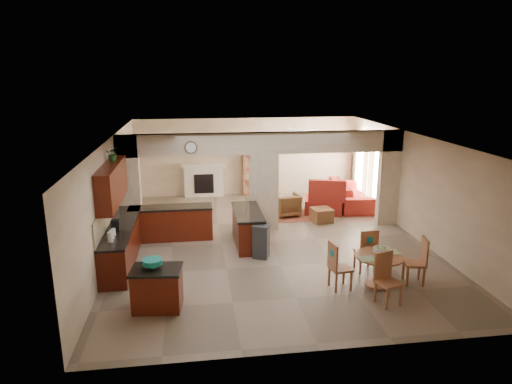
{
  "coord_description": "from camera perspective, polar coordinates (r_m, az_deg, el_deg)",
  "views": [
    {
      "loc": [
        -1.95,
        -11.32,
        4.42
      ],
      "look_at": [
        -0.32,
        0.3,
        1.3
      ],
      "focal_mm": 32.0,
      "sensor_mm": 36.0,
      "label": 1
    }
  ],
  "objects": [
    {
      "name": "fruit_bowl",
      "position": [
        9.99,
        15.33,
        -7.07
      ],
      "size": [
        0.32,
        0.32,
        0.17
      ],
      "primitive_type": "cylinder",
      "color": "#73A723",
      "rests_on": "dining_table"
    },
    {
      "name": "wall_back",
      "position": [
        16.71,
        -1.15,
        4.46
      ],
      "size": [
        8.0,
        0.0,
        8.0
      ],
      "primitive_type": "plane",
      "rotation": [
        1.57,
        0.0,
        0.0
      ],
      "color": "beige",
      "rests_on": "floor"
    },
    {
      "name": "kitchen_counter",
      "position": [
        11.83,
        -13.91,
        -5.11
      ],
      "size": [
        2.52,
        3.29,
        1.48
      ],
      "color": "#3D0907",
      "rests_on": "floor"
    },
    {
      "name": "trash_can",
      "position": [
        11.14,
        0.64,
        -6.36
      ],
      "size": [
        0.46,
        0.43,
        0.77
      ],
      "primitive_type": "cube",
      "rotation": [
        0.0,
        0.0,
        -0.4
      ],
      "color": "#2B2C2E",
      "rests_on": "floor"
    },
    {
      "name": "chaise",
      "position": [
        14.85,
        8.37,
        -1.68
      ],
      "size": [
        1.36,
        1.22,
        0.46
      ],
      "primitive_type": "cube",
      "rotation": [
        0.0,
        0.0,
        -0.26
      ],
      "color": "maroon",
      "rests_on": "floor"
    },
    {
      "name": "armchair",
      "position": [
        14.39,
        3.87,
        -1.6
      ],
      "size": [
        0.85,
        0.87,
        0.7
      ],
      "primitive_type": "imported",
      "rotation": [
        0.0,
        0.0,
        3.29
      ],
      "color": "maroon",
      "rests_on": "floor"
    },
    {
      "name": "partition_center_pier",
      "position": [
        12.91,
        0.99,
        -0.03
      ],
      "size": [
        0.8,
        0.25,
        2.2
      ],
      "primitive_type": "cube",
      "color": "beige",
      "rests_on": "floor"
    },
    {
      "name": "rug",
      "position": [
        14.48,
        4.99,
        -2.94
      ],
      "size": [
        1.6,
        1.3,
        0.01
      ],
      "primitive_type": "cube",
      "color": "brown",
      "rests_on": "floor"
    },
    {
      "name": "ceiling_fan",
      "position": [
        14.85,
        5.58,
        7.61
      ],
      "size": [
        1.0,
        1.0,
        0.1
      ],
      "primitive_type": "cylinder",
      "color": "white",
      "rests_on": "ceiling"
    },
    {
      "name": "chair_west",
      "position": [
        9.69,
        10.09,
        -8.88
      ],
      "size": [
        0.48,
        0.48,
        1.02
      ],
      "rotation": [
        0.0,
        0.0,
        1.71
      ],
      "color": "brown",
      "rests_on": "floor"
    },
    {
      "name": "plant",
      "position": [
        11.27,
        -17.47,
        4.59
      ],
      "size": [
        0.32,
        0.28,
        0.34
      ],
      "primitive_type": "imported",
      "rotation": [
        0.0,
        0.0,
        0.03
      ],
      "color": "#1C4C14",
      "rests_on": "upper_cabinets"
    },
    {
      "name": "floor",
      "position": [
        12.31,
        1.69,
        -6.17
      ],
      "size": [
        10.0,
        10.0,
        0.0
      ],
      "primitive_type": "plane",
      "color": "#786653",
      "rests_on": "ground"
    },
    {
      "name": "wall_front",
      "position": [
        7.27,
        8.47,
        -9.83
      ],
      "size": [
        8.0,
        0.0,
        8.0
      ],
      "primitive_type": "plane",
      "rotation": [
        -1.57,
        0.0,
        0.0
      ],
      "color": "beige",
      "rests_on": "floor"
    },
    {
      "name": "fireplace",
      "position": [
        16.6,
        -6.56,
        1.53
      ],
      "size": [
        1.6,
        0.35,
        1.2
      ],
      "color": "#F1E2D1",
      "rests_on": "floor"
    },
    {
      "name": "shelving_unit",
      "position": [
        16.68,
        0.13,
        2.69
      ],
      "size": [
        1.0,
        0.32,
        1.8
      ],
      "primitive_type": "cube",
      "color": "brown",
      "rests_on": "floor"
    },
    {
      "name": "window_b",
      "position": [
        16.74,
        12.92,
        3.41
      ],
      "size": [
        0.02,
        0.9,
        1.9
      ],
      "primitive_type": "cube",
      "color": "white",
      "rests_on": "wall_right"
    },
    {
      "name": "dining_table",
      "position": [
        10.04,
        15.07,
        -8.83
      ],
      "size": [
        1.01,
        1.01,
        0.69
      ],
      "color": "brown",
      "rests_on": "floor"
    },
    {
      "name": "chair_south",
      "position": [
        9.38,
        15.96,
        -10.08
      ],
      "size": [
        0.52,
        0.52,
        1.02
      ],
      "rotation": [
        0.0,
        0.0,
        0.3
      ],
      "color": "brown",
      "rests_on": "floor"
    },
    {
      "name": "ottoman",
      "position": [
        13.94,
        8.19,
        -2.87
      ],
      "size": [
        0.66,
        0.66,
        0.42
      ],
      "primitive_type": "cube",
      "rotation": [
        0.0,
        0.0,
        0.17
      ],
      "color": "maroon",
      "rests_on": "floor"
    },
    {
      "name": "partition_right_pier",
      "position": [
        13.89,
        16.26,
        1.71
      ],
      "size": [
        0.6,
        0.25,
        2.8
      ],
      "primitive_type": "cube",
      "color": "beige",
      "rests_on": "floor"
    },
    {
      "name": "ceiling",
      "position": [
        11.6,
        1.8,
        6.84
      ],
      "size": [
        10.0,
        10.0,
        0.0
      ],
      "primitive_type": "plane",
      "rotation": [
        3.14,
        0.0,
        0.0
      ],
      "color": "white",
      "rests_on": "wall_back"
    },
    {
      "name": "partition_left_pier",
      "position": [
        12.81,
        -15.59,
        0.68
      ],
      "size": [
        0.6,
        0.25,
        2.8
      ],
      "primitive_type": "cube",
      "color": "beige",
      "rests_on": "floor"
    },
    {
      "name": "chair_east",
      "position": [
        10.39,
        19.68,
        -7.89
      ],
      "size": [
        0.49,
        0.49,
        1.02
      ],
      "rotation": [
        0.0,
        0.0,
        4.53
      ],
      "color": "brown",
      "rests_on": "floor"
    },
    {
      "name": "peninsula",
      "position": [
        11.97,
        -1.04,
        -4.47
      ],
      "size": [
        0.7,
        1.85,
        0.91
      ],
      "color": "#3D0907",
      "rests_on": "floor"
    },
    {
      "name": "sofa",
      "position": [
        15.82,
        11.69,
        -0.18
      ],
      "size": [
        2.78,
        1.29,
        0.79
      ],
      "primitive_type": "imported",
      "rotation": [
        0.0,
        0.0,
        1.48
      ],
      "color": "maroon",
      "rests_on": "floor"
    },
    {
      "name": "kitchen_island",
      "position": [
        9.08,
        -12.23,
        -11.68
      ],
      "size": [
        1.01,
        0.77,
        0.82
      ],
      "rotation": [
        0.0,
        0.0,
        -0.1
      ],
      "color": "#3D0907",
      "rests_on": "floor"
    },
    {
      "name": "drape_a_left",
      "position": [
        14.65,
        15.92,
        1.6
      ],
      "size": [
        0.1,
        0.28,
        2.3
      ],
      "primitive_type": "cube",
      "color": "#44231B",
      "rests_on": "wall_right"
    },
    {
      "name": "partition_header",
      "position": [
        12.62,
        1.01,
        6.12
      ],
      "size": [
        8.0,
        0.25,
        0.6
      ],
      "primitive_type": "cube",
      "color": "beige",
      "rests_on": "partition_center_pier"
    },
    {
      "name": "teal_bowl",
      "position": [
        8.91,
        -12.82,
        -8.72
      ],
      "size": [
        0.37,
        0.37,
        0.18
      ],
      "primitive_type": "cylinder",
      "color": "#138880",
      "rests_on": "kitchen_island"
    },
    {
      "name": "drape_b_left",
      "position": [
        16.18,
        13.53,
        2.98
      ],
      "size": [
        0.1,
        0.28,
        2.3
      ],
      "primitive_type": "cube",
      "color": "#44231B",
      "rests_on": "wall_right"
    },
    {
      "name": "glazed_door",
      "position": [
        16.0,
        13.96,
        2.27
      ],
      "size": [
        0.02,
        0.7,
        2.1
      ],
      "primitive_type": "cube",
      "color": "white",
      "rests_on": "wall_right"
    },
    {
      "name": "drape_a_right",
      "position": [
        15.72,
        14.19,
        2.6
      ],
      "size": [
        0.1,
        0.28,
        2.3
      ],
      "primitive_type": "cube",
      "color": "#44231B",
      "rests_on": "wall_right"
    },
    {
      "name": "drape_b_right",
      "position": [
        17.28,
        12.1,
        3.8
      ],
      "size": [
        0.1,
        0.28,
        2.3
      ],
      "primitive_type": "cube",
      "color": "#44231B",
      "rests_on": "wall_right"
    },
    {
      "name": "wall_clock",
      "position": [
        12.33,
        -8.14,
        5.53
      ],
      "size": [
        0.34,
        0.03,
        0.34
      ],
      "primitive_type": "cylinder",
      "rotation": [
        1.57,
        0.0,
        0.0
      ],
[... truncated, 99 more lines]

